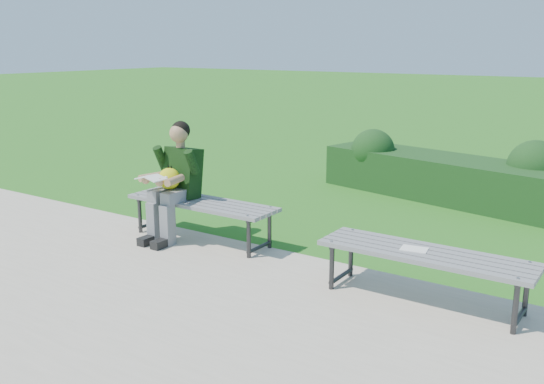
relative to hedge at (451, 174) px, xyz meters
name	(u,v)px	position (x,y,z in m)	size (l,w,h in m)	color
ground	(293,254)	(-0.61, -3.26, -0.37)	(80.00, 80.00, 0.00)	#297E24
walkway	(181,312)	(-0.61, -5.01, -0.36)	(30.00, 3.50, 0.02)	#AFAA95
hedge	(451,174)	(0.00, 0.00, 0.00)	(3.87, 1.71, 0.93)	#114113
bench_left	(202,206)	(-1.69, -3.46, 0.05)	(1.80, 0.50, 0.46)	gray
bench_right	(425,258)	(0.97, -3.72, 0.05)	(1.80, 0.50, 0.46)	gray
seated_boy	(175,178)	(-1.99, -3.56, 0.35)	(0.56, 0.76, 1.31)	gray
paper_sheet	(414,249)	(0.87, -3.72, 0.11)	(0.24, 0.19, 0.01)	white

